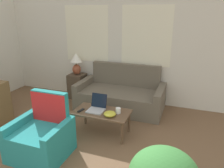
{
  "coord_description": "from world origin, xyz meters",
  "views": [
    {
      "loc": [
        1.59,
        -1.07,
        2.08
      ],
      "look_at": [
        0.24,
        2.63,
        0.75
      ],
      "focal_mm": 35.0,
      "sensor_mm": 36.0,
      "label": 1
    }
  ],
  "objects_px": {
    "armchair": "(42,137)",
    "snack_bowl": "(110,114)",
    "tv_remote": "(81,110)",
    "couch": "(121,96)",
    "coffee_table": "(102,114)",
    "table_lamp": "(76,62)",
    "laptop": "(97,107)",
    "cup_navy": "(118,111)"
  },
  "relations": [
    {
      "from": "armchair",
      "to": "coffee_table",
      "type": "height_order",
      "value": "armchair"
    },
    {
      "from": "armchair",
      "to": "snack_bowl",
      "type": "xyz_separation_m",
      "value": [
        0.8,
        0.73,
        0.18
      ]
    },
    {
      "from": "couch",
      "to": "snack_bowl",
      "type": "xyz_separation_m",
      "value": [
        0.22,
        -1.29,
        0.19
      ]
    },
    {
      "from": "coffee_table",
      "to": "laptop",
      "type": "bearing_deg",
      "value": 163.2
    },
    {
      "from": "coffee_table",
      "to": "armchair",
      "type": "bearing_deg",
      "value": -125.94
    },
    {
      "from": "armchair",
      "to": "table_lamp",
      "type": "distance_m",
      "value": 2.37
    },
    {
      "from": "table_lamp",
      "to": "coffee_table",
      "type": "xyz_separation_m",
      "value": [
        1.22,
        -1.35,
        -0.54
      ]
    },
    {
      "from": "coffee_table",
      "to": "snack_bowl",
      "type": "bearing_deg",
      "value": -30.65
    },
    {
      "from": "couch",
      "to": "laptop",
      "type": "distance_m",
      "value": 1.16
    },
    {
      "from": "couch",
      "to": "armchair",
      "type": "distance_m",
      "value": 2.1
    },
    {
      "from": "snack_bowl",
      "to": "laptop",
      "type": "bearing_deg",
      "value": 153.94
    },
    {
      "from": "table_lamp",
      "to": "coffee_table",
      "type": "distance_m",
      "value": 1.9
    },
    {
      "from": "laptop",
      "to": "cup_navy",
      "type": "xyz_separation_m",
      "value": [
        0.39,
        0.0,
        -0.01
      ]
    },
    {
      "from": "armchair",
      "to": "tv_remote",
      "type": "relative_size",
      "value": 5.94
    },
    {
      "from": "cup_navy",
      "to": "armchair",
      "type": "bearing_deg",
      "value": -135.66
    },
    {
      "from": "table_lamp",
      "to": "laptop",
      "type": "xyz_separation_m",
      "value": [
        1.12,
        -1.32,
        -0.43
      ]
    },
    {
      "from": "tv_remote",
      "to": "coffee_table",
      "type": "bearing_deg",
      "value": 16.86
    },
    {
      "from": "couch",
      "to": "cup_navy",
      "type": "bearing_deg",
      "value": -74.63
    },
    {
      "from": "laptop",
      "to": "armchair",
      "type": "bearing_deg",
      "value": -120.08
    },
    {
      "from": "snack_bowl",
      "to": "coffee_table",
      "type": "bearing_deg",
      "value": 149.35
    },
    {
      "from": "coffee_table",
      "to": "laptop",
      "type": "xyz_separation_m",
      "value": [
        -0.11,
        0.03,
        0.11
      ]
    },
    {
      "from": "table_lamp",
      "to": "cup_navy",
      "type": "xyz_separation_m",
      "value": [
        1.51,
        -1.32,
        -0.44
      ]
    },
    {
      "from": "couch",
      "to": "table_lamp",
      "type": "relative_size",
      "value": 3.61
    },
    {
      "from": "couch",
      "to": "tv_remote",
      "type": "height_order",
      "value": "couch"
    },
    {
      "from": "table_lamp",
      "to": "laptop",
      "type": "distance_m",
      "value": 1.78
    },
    {
      "from": "armchair",
      "to": "laptop",
      "type": "height_order",
      "value": "armchair"
    },
    {
      "from": "table_lamp",
      "to": "laptop",
      "type": "relative_size",
      "value": 1.63
    },
    {
      "from": "armchair",
      "to": "snack_bowl",
      "type": "distance_m",
      "value": 1.1
    },
    {
      "from": "laptop",
      "to": "snack_bowl",
      "type": "bearing_deg",
      "value": -26.06
    },
    {
      "from": "armchair",
      "to": "tv_remote",
      "type": "height_order",
      "value": "armchair"
    },
    {
      "from": "cup_navy",
      "to": "tv_remote",
      "type": "distance_m",
      "value": 0.65
    },
    {
      "from": "tv_remote",
      "to": "couch",
      "type": "bearing_deg",
      "value": 75.9
    },
    {
      "from": "table_lamp",
      "to": "tv_remote",
      "type": "xyz_separation_m",
      "value": [
        0.87,
        -1.46,
        -0.48
      ]
    },
    {
      "from": "couch",
      "to": "laptop",
      "type": "height_order",
      "value": "couch"
    },
    {
      "from": "couch",
      "to": "table_lamp",
      "type": "xyz_separation_m",
      "value": [
        -1.19,
        0.18,
        0.64
      ]
    },
    {
      "from": "table_lamp",
      "to": "couch",
      "type": "bearing_deg",
      "value": -8.62
    },
    {
      "from": "snack_bowl",
      "to": "tv_remote",
      "type": "bearing_deg",
      "value": 179.34
    },
    {
      "from": "laptop",
      "to": "cup_navy",
      "type": "bearing_deg",
      "value": 0.03
    },
    {
      "from": "snack_bowl",
      "to": "table_lamp",
      "type": "bearing_deg",
      "value": 133.9
    },
    {
      "from": "coffee_table",
      "to": "laptop",
      "type": "height_order",
      "value": "laptop"
    },
    {
      "from": "laptop",
      "to": "couch",
      "type": "bearing_deg",
      "value": 86.18
    },
    {
      "from": "coffee_table",
      "to": "cup_navy",
      "type": "relative_size",
      "value": 10.1
    }
  ]
}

